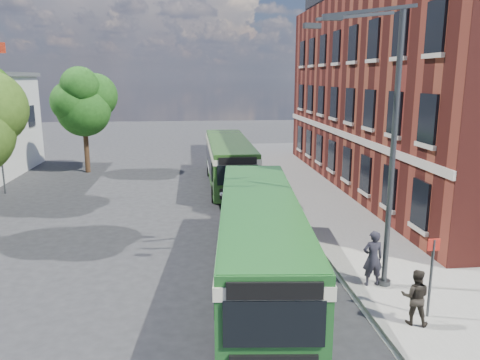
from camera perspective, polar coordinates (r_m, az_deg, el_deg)
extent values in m
plane|color=#252527|center=(17.51, -1.80, -11.02)|extent=(120.00, 120.00, 0.00)
cube|color=gray|center=(26.29, 12.27, -3.04)|extent=(6.00, 48.00, 0.15)
cube|color=beige|center=(25.53, 5.74, -3.44)|extent=(0.12, 48.00, 0.01)
cube|color=maroon|center=(31.87, 22.70, 9.78)|extent=(12.00, 26.00, 12.00)
cube|color=beige|center=(29.66, 11.96, 5.67)|extent=(0.12, 26.00, 0.35)
cylinder|color=#37393C|center=(16.84, 17.10, -12.04)|extent=(0.44, 0.44, 0.30)
cylinder|color=#37393C|center=(15.59, 18.11, 2.70)|extent=(0.18, 0.18, 9.00)
cube|color=#37393C|center=(14.47, 15.61, 19.27)|extent=(2.58, 0.46, 0.37)
cube|color=#37393C|center=(15.59, 13.92, 18.83)|extent=(2.58, 0.46, 0.37)
cube|color=#37393C|center=(13.60, 11.20, 18.88)|extent=(0.55, 0.22, 0.16)
cube|color=#37393C|center=(15.67, 8.77, 18.09)|extent=(0.55, 0.22, 0.16)
cylinder|color=#37393C|center=(14.77, 22.20, -11.33)|extent=(0.08, 0.08, 2.50)
cube|color=red|center=(14.38, 22.56, -7.31)|extent=(0.35, 0.04, 0.35)
cube|color=#1F5921|center=(15.82, 2.40, -6.74)|extent=(3.65, 12.27, 2.45)
cube|color=#1F5921|center=(16.29, 2.36, -10.98)|extent=(3.69, 12.31, 0.14)
cube|color=black|center=(16.05, -2.24, -5.98)|extent=(1.07, 10.25, 1.10)
cube|color=black|center=(16.18, 6.91, -5.92)|extent=(1.07, 10.25, 1.10)
cube|color=#EDE8C3|center=(15.57, 2.43, -3.87)|extent=(3.71, 12.34, 0.32)
cube|color=#1F5921|center=(15.47, 2.44, -2.60)|extent=(3.54, 12.16, 0.12)
cube|color=black|center=(10.21, 4.20, -17.09)|extent=(2.15, 0.29, 1.05)
cube|color=black|center=(9.85, 4.28, -13.33)|extent=(2.00, 0.27, 0.38)
cube|color=black|center=(21.59, 1.60, -0.86)|extent=(2.00, 0.27, 0.90)
cube|color=white|center=(16.96, -2.18, -7.64)|extent=(0.35, 3.19, 0.45)
cylinder|color=black|center=(12.49, -2.29, -18.78)|extent=(0.37, 1.02, 1.00)
cylinder|color=black|center=(12.64, 8.96, -18.53)|extent=(0.37, 1.02, 1.00)
cylinder|color=black|center=(19.29, -1.62, -7.16)|extent=(0.37, 1.02, 1.00)
cylinder|color=black|center=(19.38, 5.37, -7.11)|extent=(0.37, 1.02, 1.00)
cube|color=#28521C|center=(30.28, -1.37, 2.59)|extent=(2.55, 11.86, 2.45)
cube|color=#28521C|center=(30.53, -1.36, 0.23)|extent=(2.59, 11.91, 0.14)
cube|color=black|center=(30.49, -3.82, 2.87)|extent=(0.13, 10.05, 1.10)
cube|color=black|center=(30.68, 0.97, 2.95)|extent=(0.13, 10.05, 1.10)
cube|color=#F5F2C9|center=(30.15, -1.38, 4.13)|extent=(2.61, 11.93, 0.32)
cube|color=#28521C|center=(30.10, -1.38, 4.81)|extent=(2.45, 11.76, 0.12)
cube|color=black|center=(24.42, -0.29, 0.60)|extent=(2.15, 0.09, 1.05)
cube|color=black|center=(24.27, -0.29, 2.33)|extent=(2.00, 0.09, 0.38)
cube|color=black|center=(24.64, -0.29, -1.68)|extent=(1.90, 0.09, 0.55)
sphere|color=silver|center=(24.59, -2.26, -1.72)|extent=(0.26, 0.26, 0.26)
sphere|color=silver|center=(24.75, 1.67, -1.62)|extent=(0.26, 0.26, 0.26)
cube|color=black|center=(36.12, -2.11, 4.55)|extent=(2.00, 0.09, 0.90)
cube|color=white|center=(31.31, -3.86, 1.73)|extent=(0.05, 3.20, 0.45)
cylinder|color=black|center=(26.45, -3.19, -1.72)|extent=(0.28, 1.00, 1.00)
cylinder|color=black|center=(26.65, 1.84, -1.60)|extent=(0.28, 1.00, 1.00)
cylinder|color=black|center=(33.52, -3.77, 1.31)|extent=(0.28, 1.00, 1.00)
cylinder|color=black|center=(33.68, 0.21, 1.39)|extent=(0.28, 1.00, 1.00)
imported|color=black|center=(16.30, 15.87, -9.16)|extent=(0.70, 0.47, 1.90)
imported|color=black|center=(14.35, 20.59, -13.19)|extent=(0.97, 0.88, 1.62)
cylinder|color=#332312|center=(36.49, -18.19, 3.45)|extent=(0.36, 0.36, 3.29)
sphere|color=#1B4914|center=(36.17, -18.51, 8.13)|extent=(3.89, 3.89, 3.89)
sphere|color=#1B4914|center=(36.55, -17.26, 9.78)|extent=(3.29, 3.29, 3.29)
sphere|color=#1B4914|center=(35.78, -19.82, 8.96)|extent=(2.99, 2.99, 2.99)
sphere|color=#1B4914|center=(35.37, -18.96, 10.81)|extent=(2.69, 2.69, 2.69)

